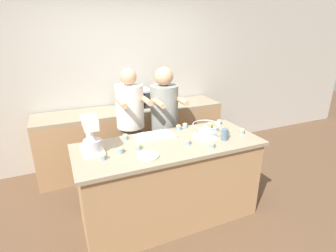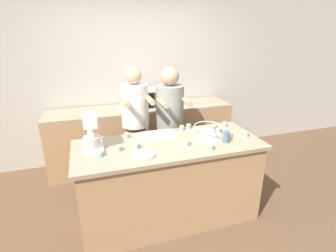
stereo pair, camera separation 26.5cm
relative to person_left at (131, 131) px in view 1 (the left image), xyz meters
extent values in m
plane|color=brown|center=(0.22, -0.68, -0.85)|extent=(16.00, 16.00, 0.00)
cube|color=#B2ADA3|center=(0.22, 1.05, 0.50)|extent=(10.00, 0.06, 2.70)
cube|color=#A87F56|center=(0.22, -0.68, -0.41)|extent=(1.89, 0.75, 0.88)
cube|color=gray|center=(0.22, -0.68, 0.05)|extent=(1.97, 0.80, 0.04)
cube|color=#A87F56|center=(0.22, 0.70, -0.41)|extent=(2.80, 0.60, 0.89)
cube|color=gray|center=(0.22, 0.70, 0.06)|extent=(2.80, 0.60, 0.04)
cylinder|color=brown|center=(0.00, 0.00, -0.40)|extent=(0.26, 0.26, 0.91)
cylinder|color=silver|center=(0.00, 0.00, 0.32)|extent=(0.34, 0.34, 0.52)
sphere|color=tan|center=(0.00, 0.00, 0.68)|extent=(0.20, 0.20, 0.20)
cylinder|color=tan|center=(-0.14, -0.17, 0.42)|extent=(0.06, 0.34, 0.06)
cylinder|color=tan|center=(0.14, -0.17, 0.42)|extent=(0.06, 0.34, 0.06)
cylinder|color=brown|center=(0.45, 0.00, -0.44)|extent=(0.28, 0.28, 0.82)
cylinder|color=gray|center=(0.45, 0.00, 0.25)|extent=(0.36, 0.36, 0.57)
sphere|color=tan|center=(0.45, 0.00, 0.65)|extent=(0.23, 0.23, 0.23)
cylinder|color=tan|center=(0.30, -0.17, 0.37)|extent=(0.06, 0.34, 0.06)
cylinder|color=tan|center=(0.60, -0.17, 0.37)|extent=(0.06, 0.34, 0.06)
cube|color=white|center=(-0.55, -0.56, 0.09)|extent=(0.20, 0.30, 0.03)
cylinder|color=white|center=(-0.55, -0.45, 0.21)|extent=(0.07, 0.07, 0.23)
cube|color=white|center=(-0.55, -0.58, 0.38)|extent=(0.13, 0.26, 0.10)
cylinder|color=#BCBCC1|center=(-0.55, -0.60, 0.16)|extent=(0.17, 0.17, 0.11)
cone|color=#BCBCC1|center=(0.67, -0.67, 0.14)|extent=(0.29, 0.29, 0.14)
torus|color=#BCBCC1|center=(0.67, -0.67, 0.21)|extent=(0.30, 0.30, 0.01)
cube|color=#BCBCC1|center=(0.14, -0.46, 0.08)|extent=(0.44, 0.23, 0.02)
cube|color=white|center=(0.14, -0.46, 0.10)|extent=(0.36, 0.18, 0.02)
cube|color=#B7B7BC|center=(0.26, 0.70, 0.22)|extent=(0.48, 0.33, 0.28)
cube|color=black|center=(0.22, 0.53, 0.22)|extent=(0.33, 0.01, 0.22)
cube|color=#2D2D2D|center=(0.43, 0.53, 0.22)|extent=(0.10, 0.01, 0.22)
cylinder|color=slate|center=(0.81, -0.84, 0.13)|extent=(0.07, 0.07, 0.12)
cylinder|color=beige|center=(-0.09, -0.89, 0.08)|extent=(0.21, 0.21, 0.02)
cylinder|color=#759EC6|center=(0.38, -0.79, 0.09)|extent=(0.06, 0.06, 0.03)
ellipsoid|color=tan|center=(0.38, -0.79, 0.11)|extent=(0.06, 0.06, 0.04)
cylinder|color=#759EC6|center=(-0.48, -0.77, 0.09)|extent=(0.06, 0.06, 0.03)
ellipsoid|color=tan|center=(-0.48, -0.77, 0.11)|extent=(0.06, 0.06, 0.04)
cylinder|color=#759EC6|center=(1.03, -0.40, 0.09)|extent=(0.06, 0.06, 0.03)
ellipsoid|color=tan|center=(1.03, -0.40, 0.11)|extent=(0.06, 0.06, 0.04)
cylinder|color=#759EC6|center=(-0.18, -0.40, 0.09)|extent=(0.06, 0.06, 0.03)
ellipsoid|color=tan|center=(-0.18, -0.40, 0.11)|extent=(0.06, 0.06, 0.04)
cylinder|color=#759EC6|center=(0.58, -0.95, 0.09)|extent=(0.06, 0.06, 0.03)
ellipsoid|color=tan|center=(0.58, -0.95, 0.11)|extent=(0.06, 0.06, 0.04)
cylinder|color=#759EC6|center=(-0.30, -0.70, 0.09)|extent=(0.06, 0.06, 0.03)
ellipsoid|color=tan|center=(-0.30, -0.70, 0.11)|extent=(0.06, 0.06, 0.04)
cylinder|color=#759EC6|center=(-0.12, -0.69, 0.09)|extent=(0.06, 0.06, 0.03)
ellipsoid|color=tan|center=(-0.12, -0.69, 0.11)|extent=(0.06, 0.06, 0.04)
cylinder|color=#759EC6|center=(0.58, -0.34, 0.09)|extent=(0.06, 0.06, 0.03)
ellipsoid|color=tan|center=(0.58, -0.34, 0.11)|extent=(0.06, 0.06, 0.04)
cylinder|color=#759EC6|center=(0.87, -0.56, 0.09)|extent=(0.06, 0.06, 0.03)
ellipsoid|color=tan|center=(0.87, -0.56, 0.11)|extent=(0.06, 0.06, 0.04)
cylinder|color=#759EC6|center=(1.10, -0.76, 0.09)|extent=(0.06, 0.06, 0.03)
ellipsoid|color=tan|center=(1.10, -0.76, 0.11)|extent=(0.06, 0.06, 0.04)
cylinder|color=#759EC6|center=(0.48, -0.36, 0.09)|extent=(0.06, 0.06, 0.03)
ellipsoid|color=tan|center=(0.48, -0.36, 0.11)|extent=(0.06, 0.06, 0.04)
cylinder|color=#759EC6|center=(0.92, -0.72, 0.09)|extent=(0.06, 0.06, 0.03)
ellipsoid|color=tan|center=(0.92, -0.72, 0.11)|extent=(0.06, 0.06, 0.04)
cylinder|color=#759EC6|center=(0.84, -0.50, 0.09)|extent=(0.06, 0.06, 0.03)
ellipsoid|color=tan|center=(0.84, -0.50, 0.11)|extent=(0.06, 0.06, 0.04)
cylinder|color=#759EC6|center=(0.88, -0.43, 0.09)|extent=(0.06, 0.06, 0.03)
ellipsoid|color=tan|center=(0.88, -0.43, 0.11)|extent=(0.06, 0.06, 0.04)
camera|label=1|loc=(-0.80, -2.98, 1.20)|focal=28.00mm
camera|label=2|loc=(-0.56, -3.08, 1.20)|focal=28.00mm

